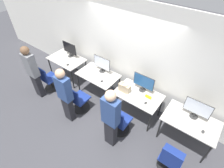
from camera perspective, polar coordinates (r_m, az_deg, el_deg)
The scene contains 27 objects.
ground_plane at distance 5.01m, azimuth -1.02°, elevation -8.54°, with size 20.00×20.00×0.00m, color #3D3D42.
wall_back at distance 4.60m, azimuth 5.40°, elevation 9.44°, with size 12.00×0.05×2.80m.
desk_far_left at distance 5.85m, azimuth -14.55°, elevation 7.35°, with size 1.16×0.73×0.74m.
monitor_far_left at distance 5.77m, azimuth -13.69°, elevation 11.07°, with size 0.56×0.18×0.47m.
keyboard_far_left at distance 5.71m, azimuth -16.02°, elevation 7.23°, with size 0.44×0.14×0.02m.
mouse_far_left at distance 5.49m, azimuth -14.23°, elevation 6.16°, with size 0.06×0.09×0.03m.
office_chair_far_left at distance 5.73m, azimuth -19.87°, elevation 1.22°, with size 0.48×0.48×0.87m.
person_far_left at distance 5.29m, azimuth -24.51°, elevation 3.91°, with size 0.36×0.22×1.68m.
desk_left at distance 5.04m, azimuth -4.53°, elevation 2.44°, with size 1.16×0.73×0.74m.
monitor_left at distance 4.94m, azimuth -3.31°, elevation 6.62°, with size 0.56×0.18×0.47m.
keyboard_left at distance 4.89m, azimuth -5.90°, elevation 2.20°, with size 0.44×0.14×0.02m.
mouse_left at distance 4.73m, azimuth -3.35°, elevation 0.95°, with size 0.06×0.09×0.03m.
office_chair_left at distance 4.86m, azimuth -10.81°, elevation -5.38°, with size 0.48×0.48×0.87m.
person_left at distance 4.32m, azimuth -15.05°, elevation -3.31°, with size 0.36×0.22×1.64m.
desk_right at distance 4.49m, azimuth 8.51°, elevation -4.09°, with size 1.16×0.73×0.74m.
monitor_right at distance 4.38m, azimuth 10.25°, elevation 0.52°, with size 0.56×0.18×0.47m.
keyboard_right at distance 4.31m, azimuth 7.46°, elevation -4.59°, with size 0.44×0.14×0.02m.
mouse_right at distance 4.24m, azimuth 10.92°, elevation -6.07°, with size 0.06×0.09×0.03m.
office_chair_right at distance 4.33m, azimuth 2.41°, elevation -12.38°, with size 0.48×0.48×0.87m.
person_right at distance 3.68m, azimuth -0.43°, elevation -10.96°, with size 0.36×0.22×1.69m.
desk_far_right at distance 4.29m, azimuth 24.19°, elevation -11.49°, with size 1.16×0.73×0.74m.
monitor_far_right at distance 4.14m, azimuth 26.10°, elevation -7.27°, with size 0.56×0.18×0.47m.
keyboard_far_right at distance 4.12m, azimuth 23.91°, elevation -12.10°, with size 0.44×0.14×0.02m.
mouse_far_right at distance 4.13m, azimuth 27.61°, elevation -13.62°, with size 0.06×0.09×0.03m.
office_chair_far_right at distance 4.03m, azimuth 18.44°, elevation -22.58°, with size 0.48×0.48×0.87m.
handbag at distance 4.40m, azimuth 4.14°, elevation -1.23°, with size 0.30×0.18×0.25m.
placard_right at distance 4.36m, azimuth 11.79°, elevation -4.14°, with size 0.16×0.03×0.08m.
Camera 1 is at (1.99, -2.49, 3.86)m, focal length 28.00 mm.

